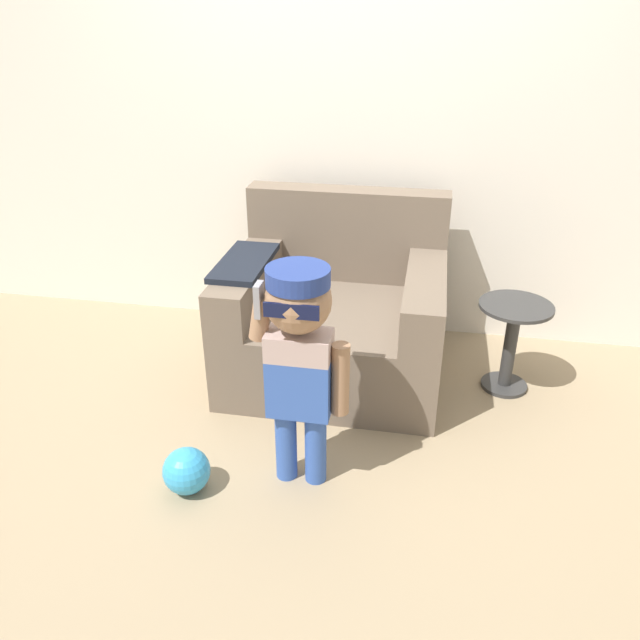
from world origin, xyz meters
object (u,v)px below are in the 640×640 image
object	(u,v)px
toy_ball	(186,471)
side_table	(511,338)
person_child	(300,346)
armchair	(336,317)

from	to	relation	value
toy_ball	side_table	bearing A→B (deg)	37.52
person_child	side_table	size ratio (longest dim) A/B	2.00
person_child	toy_ball	distance (m)	0.72
side_table	toy_ball	distance (m)	1.71
side_table	person_child	bearing A→B (deg)	-135.87
toy_ball	armchair	bearing A→B (deg)	67.19
person_child	armchair	bearing A→B (deg)	90.02
armchair	toy_ball	xyz separation A→B (m)	(-0.45, -1.07, -0.21)
side_table	toy_ball	world-z (taller)	side_table
armchair	side_table	xyz separation A→B (m)	(0.90, -0.03, -0.02)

